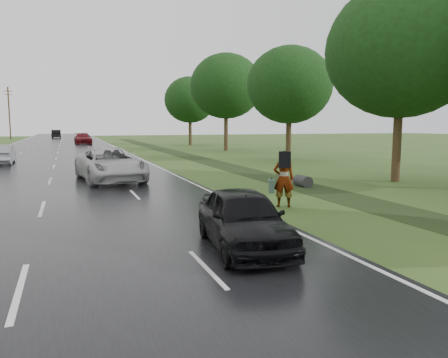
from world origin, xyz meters
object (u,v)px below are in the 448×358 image
pedestrian (283,178)px  silver_sedan (2,154)px  white_pickup (110,164)px  dark_sedan (244,218)px

pedestrian → silver_sedan: (-11.81, 22.01, -0.30)m
white_pickup → dark_sedan: 13.97m
dark_sedan → silver_sedan: (-8.42, 26.53, -0.00)m
silver_sedan → pedestrian: bearing=118.0°
silver_sedan → dark_sedan: bearing=107.4°
pedestrian → dark_sedan: (-3.39, -4.52, -0.30)m
dark_sedan → pedestrian: bearing=59.6°
dark_sedan → silver_sedan: dark_sedan is taller
dark_sedan → white_pickup: bearing=103.8°
pedestrian → silver_sedan: pedestrian is taller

